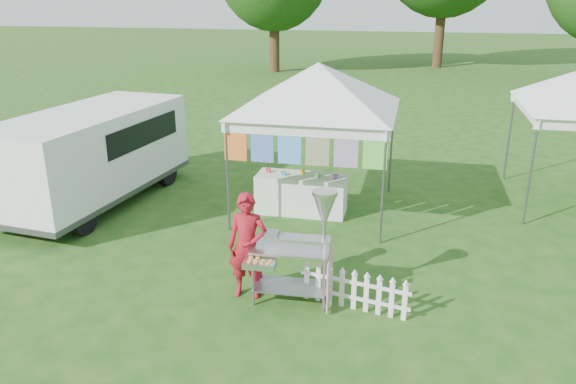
# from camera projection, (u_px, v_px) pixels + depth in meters

# --- Properties ---
(ground) EXTENTS (120.00, 120.00, 0.00)m
(ground) POSITION_uv_depth(u_px,v_px,m) (276.00, 291.00, 8.48)
(ground) COLOR #1C4C15
(ground) RESTS_ON ground
(canopy_main) EXTENTS (4.24, 4.24, 3.45)m
(canopy_main) POSITION_uv_depth(u_px,v_px,m) (318.00, 63.00, 10.69)
(canopy_main) COLOR #59595E
(canopy_main) RESTS_ON ground
(donut_cart) EXTENTS (1.23, 0.89, 1.71)m
(donut_cart) POSITION_uv_depth(u_px,v_px,m) (303.00, 238.00, 7.86)
(donut_cart) COLOR gray
(donut_cart) RESTS_ON ground
(vendor) EXTENTS (0.61, 0.43, 1.60)m
(vendor) POSITION_uv_depth(u_px,v_px,m) (247.00, 246.00, 8.11)
(vendor) COLOR maroon
(vendor) RESTS_ON ground
(cargo_van) EXTENTS (2.39, 4.91, 1.97)m
(cargo_van) POSITION_uv_depth(u_px,v_px,m) (96.00, 153.00, 11.83)
(cargo_van) COLOR white
(cargo_van) RESTS_ON ground
(picket_fence) EXTENTS (1.59, 0.34, 0.56)m
(picket_fence) POSITION_uv_depth(u_px,v_px,m) (354.00, 291.00, 7.91)
(picket_fence) COLOR white
(picket_fence) RESTS_ON ground
(display_table) EXTENTS (1.80, 0.70, 0.80)m
(display_table) POSITION_uv_depth(u_px,v_px,m) (301.00, 194.00, 11.39)
(display_table) COLOR white
(display_table) RESTS_ON ground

